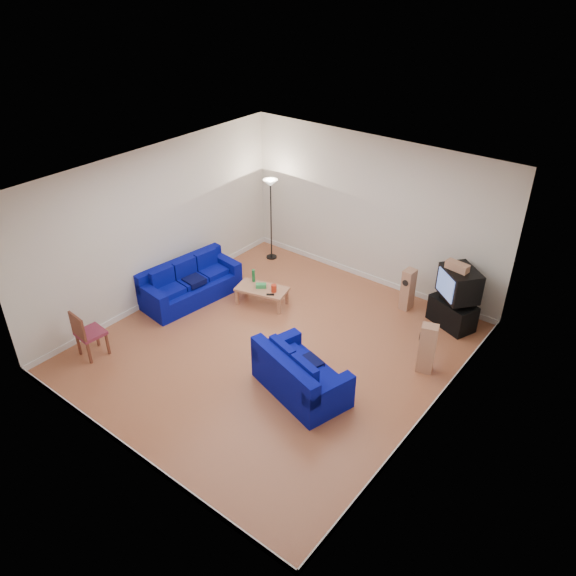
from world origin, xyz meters
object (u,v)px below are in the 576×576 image
Objects in this scene: sofa_loveseat at (299,377)px; television at (459,283)px; tv_stand at (452,313)px; sofa_three_seat at (189,285)px; coffee_table at (262,290)px.

television reaches higher than sofa_loveseat.
sofa_loveseat is 3.57m from tv_stand.
sofa_loveseat is (3.57, -0.94, 0.01)m from sofa_three_seat.
coffee_table is 1.29× the size of tv_stand.
sofa_three_seat is 5.33m from tv_stand.
tv_stand is at bearing 124.37° from sofa_three_seat.
tv_stand is (4.74, 2.44, -0.03)m from sofa_three_seat.
television is (4.76, 2.47, 0.63)m from sofa_three_seat.
sofa_three_seat is 3.70m from sofa_loveseat.
coffee_table is 3.86m from television.
television reaches higher than sofa_three_seat.
sofa_loveseat is at bearing 82.38° from sofa_three_seat.
sofa_loveseat is 2.05× the size of tv_stand.
tv_stand is at bearing 26.58° from coffee_table.
television is (3.40, 1.73, 0.60)m from coffee_table.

